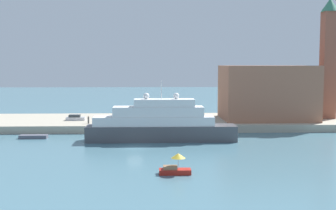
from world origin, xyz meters
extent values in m
plane|color=slate|center=(0.00, 0.00, 0.00)|extent=(400.00, 400.00, 0.00)
cube|color=#ADA38E|center=(0.00, 27.77, 0.79)|extent=(110.00, 23.53, 1.59)
cube|color=#4C4C51|center=(4.67, 7.19, 1.45)|extent=(27.67, 4.82, 2.89)
cube|color=white|center=(3.28, 7.19, 3.74)|extent=(22.14, 4.43, 1.71)
cube|color=white|center=(4.11, 7.19, 5.50)|extent=(16.60, 4.04, 1.80)
cube|color=white|center=(5.22, 7.19, 7.09)|extent=(11.07, 3.66, 1.39)
cylinder|color=silver|center=(4.67, 7.19, 9.49)|extent=(0.16, 0.16, 3.41)
sphere|color=white|center=(7.43, 7.19, 8.36)|extent=(1.13, 1.13, 1.13)
sphere|color=white|center=(1.90, 7.19, 8.36)|extent=(1.13, 1.13, 1.13)
cube|color=#B22319|center=(5.89, -17.98, 0.33)|extent=(4.13, 1.62, 0.66)
cube|color=#8C6647|center=(5.27, -17.98, 0.88)|extent=(1.82, 1.30, 0.43)
cylinder|color=#B2B2B2|center=(6.30, -17.98, 1.38)|extent=(0.06, 0.06, 1.44)
cone|color=gold|center=(6.30, -17.98, 2.43)|extent=(1.86, 1.86, 0.65)
cube|color=#595966|center=(-19.78, 10.75, 0.33)|extent=(5.24, 1.67, 0.67)
cube|color=#9E664C|center=(29.29, 26.20, 7.73)|extent=(20.38, 14.99, 12.28)
cube|color=#93513D|center=(43.82, 27.43, 13.88)|extent=(3.15, 3.15, 24.59)
cone|color=#387A5B|center=(43.82, 27.43, 27.68)|extent=(4.09, 4.09, 3.00)
cube|color=silver|center=(-14.24, 25.79, 1.94)|extent=(4.25, 1.76, 0.71)
cube|color=#262D33|center=(-14.45, 25.79, 2.57)|extent=(2.55, 1.59, 0.54)
cylinder|color=#4C4C4C|center=(-10.56, 19.87, 2.31)|extent=(0.36, 0.36, 1.44)
sphere|color=tan|center=(-10.56, 19.87, 3.15)|extent=(0.24, 0.24, 0.24)
cylinder|color=black|center=(2.96, 17.32, 2.02)|extent=(0.48, 0.48, 0.86)
camera|label=1|loc=(2.90, -74.35, 14.21)|focal=47.53mm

